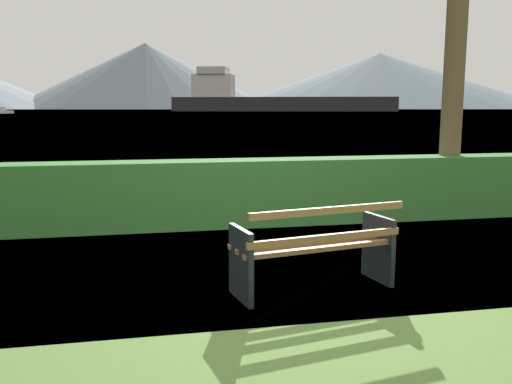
% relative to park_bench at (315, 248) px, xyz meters
% --- Properties ---
extents(ground_plane, '(1400.00, 1400.00, 0.00)m').
position_rel_park_bench_xyz_m(ground_plane, '(-0.01, 0.06, -0.42)').
color(ground_plane, '#567A38').
extents(water_surface, '(620.00, 620.00, 0.00)m').
position_rel_park_bench_xyz_m(water_surface, '(-0.01, 309.22, -0.42)').
color(water_surface, '#7A99A8').
rests_on(water_surface, ground_plane).
extents(park_bench, '(1.65, 0.86, 0.87)m').
position_rel_park_bench_xyz_m(park_bench, '(0.00, 0.00, 0.00)').
color(park_bench, olive).
rests_on(park_bench, ground_plane).
extents(hedge_row, '(9.29, 0.60, 0.98)m').
position_rel_park_bench_xyz_m(hedge_row, '(-0.01, 3.08, 0.07)').
color(hedge_row, '#387A33').
rests_on(hedge_row, ground_plane).
extents(cargo_ship_large, '(92.37, 40.50, 18.20)m').
position_rel_park_bench_xyz_m(cargo_ship_large, '(48.38, 221.02, 4.67)').
color(cargo_ship_large, '#232328').
rests_on(cargo_ship_large, water_surface).
extents(distant_hills, '(857.22, 409.56, 71.65)m').
position_rel_park_bench_xyz_m(distant_hills, '(7.59, 559.91, 32.79)').
color(distant_hills, gray).
rests_on(distant_hills, ground_plane).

